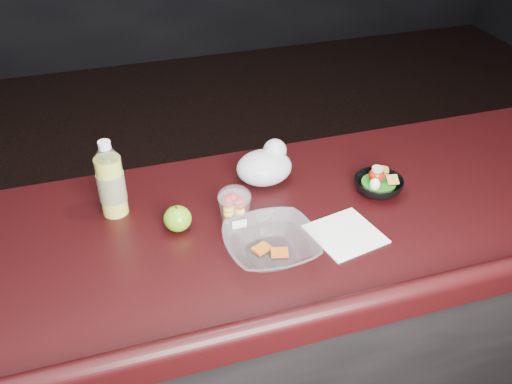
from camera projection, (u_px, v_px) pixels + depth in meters
counter at (248, 355)px, 1.75m from camera, size 4.06×0.71×1.02m
lemonade_bottle at (111, 184)px, 1.45m from camera, size 0.07×0.07×0.21m
fruit_cup at (235, 208)px, 1.41m from camera, size 0.08×0.08×0.12m
green_apple at (178, 219)px, 1.42m from camera, size 0.07×0.07×0.07m
plastic_bag at (266, 165)px, 1.59m from camera, size 0.16×0.13×0.12m
snack_bowl at (378, 184)px, 1.56m from camera, size 0.15×0.15×0.07m
takeout_bowl at (271, 245)px, 1.35m from camera, size 0.23×0.23×0.05m
paper_napkin at (345, 234)px, 1.42m from camera, size 0.19×0.19×0.00m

